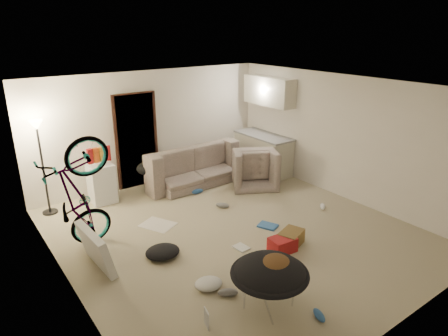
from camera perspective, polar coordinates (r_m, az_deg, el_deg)
floor at (r=7.07m, az=1.35°, el=-9.06°), size 5.50×6.00×0.02m
ceiling at (r=6.25m, az=1.53°, el=11.61°), size 5.50×6.00×0.02m
wall_back at (r=9.03m, az=-10.33°, el=5.70°), size 5.50×0.02×2.50m
wall_front at (r=4.74m, az=24.46°, el=-9.10°), size 5.50×0.02×2.50m
wall_left at (r=5.45m, az=-22.37°, el=-5.03°), size 0.02×6.00×2.50m
wall_right at (r=8.45m, az=16.49°, el=4.23°), size 0.02×6.00×2.50m
doorway at (r=8.89m, az=-12.44°, el=3.80°), size 0.85×0.10×2.04m
door_trim at (r=8.86m, az=-12.36°, el=3.75°), size 0.97×0.04×2.10m
floor_lamp at (r=7.96m, az=-24.83°, el=2.68°), size 0.28×0.28×1.81m
kitchen_counter at (r=9.74m, az=5.58°, el=2.02°), size 0.60×1.50×0.88m
counter_top at (r=9.61m, az=5.67°, el=4.63°), size 0.64×1.54×0.04m
kitchen_uppers at (r=9.48m, az=6.48°, el=10.88°), size 0.38×1.40×0.65m
sofa at (r=9.08m, az=-5.12°, el=-0.04°), size 2.29×0.96×0.66m
armchair at (r=9.00m, az=4.08°, el=-0.28°), size 1.27×1.22×0.63m
bicycle at (r=6.68m, az=-19.79°, el=-7.17°), size 1.93×0.87×1.11m
book_asset at (r=5.07m, az=-2.13°, el=-22.21°), size 0.27×0.23×0.02m
mini_fridge at (r=8.38m, az=-17.07°, el=-2.10°), size 0.47×0.47×0.80m
snack_box_0 at (r=8.14m, az=-18.62°, el=1.58°), size 0.11×0.08×0.30m
snack_box_1 at (r=8.17m, az=-17.82°, el=1.74°), size 0.11×0.08×0.30m
snack_box_2 at (r=8.21m, az=-17.04°, el=1.90°), size 0.11×0.09×0.30m
snack_box_3 at (r=8.24m, az=-16.26°, el=2.06°), size 0.11×0.09×0.30m
saucer_chair at (r=5.18m, az=6.50°, el=-15.58°), size 0.98×0.98×0.70m
hoodie at (r=5.07m, az=7.25°, el=-13.66°), size 0.60×0.56×0.22m
sofa_drape at (r=8.59m, az=-10.58°, el=0.01°), size 0.58×0.48×0.28m
tv_box at (r=6.25m, az=-17.88°, el=-10.93°), size 0.28×0.94×0.63m
drink_case_a at (r=6.69m, az=9.56°, el=-9.83°), size 0.50×0.43×0.24m
drink_case_b at (r=6.50m, az=8.34°, el=-10.76°), size 0.43×0.33×0.23m
juicer at (r=5.94m, az=5.27°, el=-14.19°), size 0.14×0.14×0.21m
newspaper at (r=7.36m, az=-9.43°, el=-7.99°), size 0.66×0.72×0.01m
book_blue at (r=7.23m, az=6.27°, el=-8.21°), size 0.36×0.40×0.03m
book_white at (r=6.57m, az=2.49°, el=-11.28°), size 0.21×0.26×0.02m
shoe_0 at (r=8.54m, az=-3.81°, el=-3.35°), size 0.28×0.13×0.10m
shoe_1 at (r=7.88m, az=-0.21°, el=-5.35°), size 0.26×0.29×0.10m
shoe_2 at (r=5.34m, az=13.44°, el=-19.77°), size 0.18×0.27×0.09m
shoe_3 at (r=5.54m, az=0.57°, el=-17.35°), size 0.29×0.24×0.10m
shoe_4 at (r=8.09m, az=13.90°, el=-5.33°), size 0.24×0.24×0.09m
clothes_lump_a at (r=6.38m, az=-8.77°, el=-11.76°), size 0.62×0.56×0.17m
clothes_lump_b at (r=9.31m, az=-4.80°, el=-1.20°), size 0.58×0.53×0.15m
clothes_lump_c at (r=5.69m, az=-2.24°, el=-16.18°), size 0.46×0.42×0.12m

